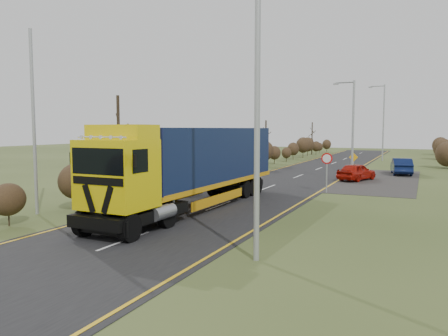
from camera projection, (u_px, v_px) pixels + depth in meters
ground at (180, 221)px, 19.58m from camera, size 160.00×160.00×0.00m
road at (258, 191)px, 28.62m from camera, size 8.00×120.00×0.02m
layby at (378, 180)px, 34.94m from camera, size 6.00×18.00×0.02m
lane_markings at (256, 192)px, 28.34m from camera, size 7.52×116.00×0.01m
hedgerow at (163, 166)px, 29.07m from camera, size 2.24×102.04×6.05m
lorry at (195, 162)px, 22.33m from camera, size 2.98×15.35×4.27m
car_red_hatchback at (356, 172)px, 34.68m from camera, size 2.91×4.33×1.37m
car_blue_sedan at (401, 166)px, 39.17m from camera, size 2.18×4.64×1.47m
streetlight_near at (253, 77)px, 13.22m from camera, size 2.16×0.20×10.21m
streetlight_mid at (352, 126)px, 34.04m from camera, size 1.68×0.18×7.84m
streetlight_far at (382, 119)px, 55.72m from camera, size 2.06×0.19×9.70m
left_pole at (34, 123)px, 20.68m from camera, size 0.16×0.16×8.77m
speed_sign at (327, 165)px, 27.83m from camera, size 0.71×0.10×2.58m
warning_board at (353, 162)px, 38.16m from camera, size 0.77×0.11×2.01m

